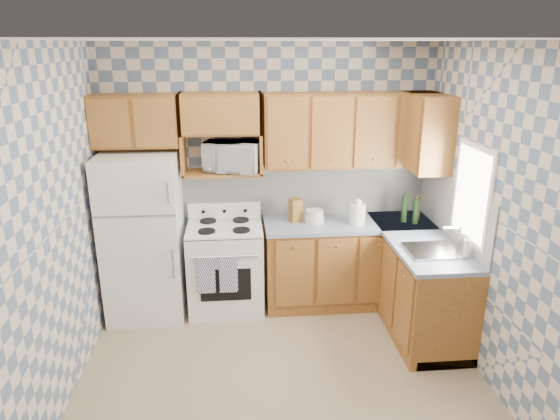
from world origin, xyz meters
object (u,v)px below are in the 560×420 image
object	(u,v)px
microwave	(233,156)
refrigerator	(144,237)
stove_body	(226,268)
electric_kettle	(357,214)

from	to	relation	value
microwave	refrigerator	bearing A→B (deg)	-152.54
stove_body	refrigerator	bearing A→B (deg)	-178.22
electric_kettle	refrigerator	bearing A→B (deg)	179.10
refrigerator	stove_body	bearing A→B (deg)	1.78
microwave	stove_body	bearing A→B (deg)	-106.19
refrigerator	microwave	world-z (taller)	microwave
electric_kettle	microwave	bearing A→B (deg)	169.21
microwave	electric_kettle	size ratio (longest dim) A/B	2.60
stove_body	electric_kettle	world-z (taller)	electric_kettle
refrigerator	electric_kettle	world-z (taller)	refrigerator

